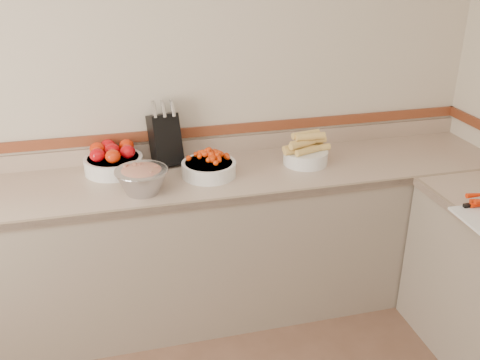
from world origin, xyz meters
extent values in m
plane|color=beige|center=(0.00, 2.00, 1.30)|extent=(4.00, 0.00, 4.00)
cube|color=tan|center=(0.00, 1.68, 0.88)|extent=(4.00, 0.65, 0.04)
cube|color=gray|center=(0.00, 1.68, 0.43)|extent=(4.00, 0.63, 0.86)
cube|color=#8D765F|center=(0.00, 1.36, 0.88)|extent=(4.00, 0.02, 0.04)
cube|color=tan|center=(0.00, 1.99, 0.95)|extent=(4.00, 0.02, 0.10)
cube|color=brown|center=(0.00, 1.99, 1.05)|extent=(4.00, 0.02, 0.06)
cube|color=black|center=(0.04, 1.90, 1.05)|extent=(0.20, 0.23, 0.32)
cylinder|color=silver|center=(-0.01, 1.87, 1.24)|extent=(0.03, 0.04, 0.08)
cylinder|color=silver|center=(0.04, 1.87, 1.24)|extent=(0.03, 0.04, 0.08)
cylinder|color=silver|center=(0.09, 1.87, 1.24)|extent=(0.03, 0.04, 0.08)
cylinder|color=silver|center=(-0.01, 1.90, 1.24)|extent=(0.03, 0.04, 0.08)
cylinder|color=silver|center=(0.04, 1.90, 1.24)|extent=(0.03, 0.04, 0.08)
cylinder|color=silver|center=(0.09, 1.90, 1.24)|extent=(0.03, 0.04, 0.08)
cylinder|color=silver|center=(-0.01, 1.93, 1.24)|extent=(0.03, 0.04, 0.08)
cylinder|color=silver|center=(0.04, 1.93, 1.24)|extent=(0.03, 0.04, 0.08)
cylinder|color=silver|center=(0.09, 1.93, 1.24)|extent=(0.03, 0.04, 0.08)
cylinder|color=white|center=(-0.26, 1.86, 0.94)|extent=(0.33, 0.33, 0.09)
torus|color=white|center=(-0.26, 1.86, 0.98)|extent=(0.33, 0.33, 0.01)
cylinder|color=white|center=(-0.26, 1.86, 0.98)|extent=(0.29, 0.29, 0.01)
ellipsoid|color=red|center=(-0.35, 1.81, 1.03)|extent=(0.09, 0.09, 0.07)
ellipsoid|color=red|center=(-0.26, 1.77, 1.03)|extent=(0.09, 0.09, 0.07)
ellipsoid|color=red|center=(-0.18, 1.82, 1.03)|extent=(0.09, 0.09, 0.07)
ellipsoid|color=red|center=(-0.35, 1.91, 1.03)|extent=(0.09, 0.09, 0.07)
ellipsoid|color=red|center=(-0.26, 1.87, 1.03)|extent=(0.09, 0.09, 0.07)
ellipsoid|color=red|center=(-0.18, 1.92, 1.03)|extent=(0.09, 0.09, 0.07)
ellipsoid|color=red|center=(-0.29, 1.94, 1.03)|extent=(0.09, 0.09, 0.07)
cylinder|color=white|center=(0.25, 1.67, 0.94)|extent=(0.30, 0.30, 0.08)
torus|color=white|center=(0.25, 1.67, 0.97)|extent=(0.31, 0.31, 0.01)
cylinder|color=white|center=(0.25, 1.67, 0.97)|extent=(0.27, 0.27, 0.01)
sphere|color=#E73808|center=(0.21, 1.70, 1.03)|extent=(0.03, 0.03, 0.03)
sphere|color=#E73808|center=(0.24, 1.67, 1.03)|extent=(0.03, 0.03, 0.03)
sphere|color=#E73808|center=(0.32, 1.68, 1.02)|extent=(0.03, 0.03, 0.03)
sphere|color=#E73808|center=(0.25, 1.67, 1.05)|extent=(0.03, 0.03, 0.03)
sphere|color=#E73808|center=(0.22, 1.65, 1.04)|extent=(0.03, 0.03, 0.03)
sphere|color=#E73808|center=(0.24, 1.68, 1.04)|extent=(0.03, 0.03, 0.03)
sphere|color=#E73808|center=(0.25, 1.66, 1.04)|extent=(0.03, 0.03, 0.03)
sphere|color=#E73808|center=(0.23, 1.72, 1.02)|extent=(0.03, 0.03, 0.03)
sphere|color=#E73808|center=(0.19, 1.74, 1.00)|extent=(0.03, 0.03, 0.03)
sphere|color=#E73808|center=(0.29, 1.76, 1.00)|extent=(0.03, 0.03, 0.03)
sphere|color=#E73808|center=(0.32, 1.64, 1.02)|extent=(0.03, 0.03, 0.03)
sphere|color=#E73808|center=(0.28, 1.68, 1.04)|extent=(0.03, 0.03, 0.03)
sphere|color=#E73808|center=(0.31, 1.70, 1.01)|extent=(0.03, 0.03, 0.03)
sphere|color=#E73808|center=(0.21, 1.65, 1.03)|extent=(0.03, 0.03, 0.03)
sphere|color=#E73808|center=(0.23, 1.61, 1.02)|extent=(0.03, 0.03, 0.03)
sphere|color=#E73808|center=(0.25, 1.65, 1.03)|extent=(0.03, 0.03, 0.03)
sphere|color=#E73808|center=(0.25, 1.67, 1.05)|extent=(0.03, 0.03, 0.03)
sphere|color=#E73808|center=(0.28, 1.68, 1.03)|extent=(0.03, 0.03, 0.03)
sphere|color=#E73808|center=(0.26, 1.70, 1.02)|extent=(0.03, 0.03, 0.03)
sphere|color=#E73808|center=(0.27, 1.66, 1.03)|extent=(0.03, 0.03, 0.03)
sphere|color=#E73808|center=(0.32, 1.67, 1.02)|extent=(0.03, 0.03, 0.03)
sphere|color=#E73808|center=(0.33, 1.63, 1.01)|extent=(0.03, 0.03, 0.03)
sphere|color=#E73808|center=(0.21, 1.63, 1.03)|extent=(0.03, 0.03, 0.03)
sphere|color=#E73808|center=(0.29, 1.58, 1.01)|extent=(0.03, 0.03, 0.03)
sphere|color=#E73808|center=(0.31, 1.67, 1.03)|extent=(0.03, 0.03, 0.03)
sphere|color=#E73808|center=(0.23, 1.67, 1.03)|extent=(0.03, 0.03, 0.03)
sphere|color=#E73808|center=(0.27, 1.71, 1.03)|extent=(0.03, 0.03, 0.03)
sphere|color=#E73808|center=(0.24, 1.75, 1.01)|extent=(0.03, 0.03, 0.03)
sphere|color=#E73808|center=(0.31, 1.75, 1.00)|extent=(0.03, 0.03, 0.03)
sphere|color=#E73808|center=(0.23, 1.66, 1.03)|extent=(0.03, 0.03, 0.03)
sphere|color=#E73808|center=(0.33, 1.64, 1.01)|extent=(0.03, 0.03, 0.03)
sphere|color=#E73808|center=(0.25, 1.66, 1.03)|extent=(0.03, 0.03, 0.03)
sphere|color=#E73808|center=(0.35, 1.67, 1.01)|extent=(0.03, 0.03, 0.03)
sphere|color=#E73808|center=(0.35, 1.62, 1.00)|extent=(0.03, 0.03, 0.03)
sphere|color=#E73808|center=(0.24, 1.67, 1.04)|extent=(0.03, 0.03, 0.03)
sphere|color=#E73808|center=(0.17, 1.60, 1.00)|extent=(0.03, 0.03, 0.03)
cylinder|color=white|center=(0.84, 1.70, 0.94)|extent=(0.26, 0.26, 0.08)
torus|color=white|center=(0.84, 1.70, 0.97)|extent=(0.26, 0.26, 0.01)
cylinder|color=#F3C365|center=(0.78, 1.68, 1.00)|extent=(0.18, 0.07, 0.04)
cylinder|color=#F3C365|center=(0.84, 1.66, 1.00)|extent=(0.18, 0.09, 0.04)
cylinder|color=#F3C365|center=(0.89, 1.69, 1.00)|extent=(0.18, 0.05, 0.04)
cylinder|color=#F3C365|center=(0.79, 1.73, 1.00)|extent=(0.18, 0.08, 0.04)
cylinder|color=#F3C365|center=(0.87, 1.74, 1.00)|extent=(0.17, 0.04, 0.04)
cylinder|color=#F3C365|center=(0.82, 1.70, 1.04)|extent=(0.18, 0.09, 0.04)
cylinder|color=#F3C365|center=(0.88, 1.71, 1.04)|extent=(0.18, 0.05, 0.04)
cylinder|color=#F3C365|center=(0.84, 1.73, 1.07)|extent=(0.18, 0.07, 0.04)
cylinder|color=#F3C365|center=(0.80, 1.67, 1.04)|extent=(0.18, 0.10, 0.04)
cylinder|color=#F3C365|center=(0.85, 1.68, 1.07)|extent=(0.17, 0.04, 0.04)
cylinder|color=#B2B2BA|center=(-0.13, 1.54, 0.96)|extent=(0.28, 0.28, 0.13)
torus|color=#B2B2BA|center=(-0.13, 1.54, 1.02)|extent=(0.28, 0.28, 0.01)
ellipsoid|color=#BE1553|center=(-0.13, 1.54, 1.01)|extent=(0.23, 0.23, 0.07)
cube|color=#BE1553|center=(-0.18, 1.60, 1.03)|extent=(0.02, 0.02, 0.02)
cube|color=#A7C35F|center=(-0.14, 1.56, 1.05)|extent=(0.02, 0.02, 0.02)
cube|color=#BE1553|center=(-0.17, 1.52, 1.03)|extent=(0.02, 0.02, 0.02)
cube|color=#A7C35F|center=(-0.06, 1.56, 1.03)|extent=(0.03, 0.03, 0.02)
cube|color=#BE1553|center=(-0.16, 1.57, 1.05)|extent=(0.02, 0.02, 0.02)
cube|color=#A7C35F|center=(-0.13, 1.55, 1.04)|extent=(0.03, 0.03, 0.02)
cube|color=#BE1553|center=(-0.20, 1.58, 1.04)|extent=(0.03, 0.03, 0.02)
cube|color=#A7C35F|center=(-0.14, 1.55, 1.04)|extent=(0.03, 0.03, 0.02)
cube|color=#BE1553|center=(-0.15, 1.54, 1.04)|extent=(0.02, 0.02, 0.02)
cube|color=#A7C35F|center=(-0.09, 1.48, 1.03)|extent=(0.02, 0.02, 0.02)
cube|color=#BE1553|center=(-0.20, 1.59, 1.04)|extent=(0.02, 0.02, 0.02)
cube|color=#A7C35F|center=(-0.13, 1.56, 1.04)|extent=(0.02, 0.02, 0.02)
cube|color=#BE1553|center=(-0.05, 1.53, 1.04)|extent=(0.02, 0.02, 0.02)
cube|color=#A7C35F|center=(-0.13, 1.56, 1.05)|extent=(0.03, 0.03, 0.02)
cube|color=black|center=(1.43, 0.95, 0.92)|extent=(0.10, 0.03, 0.02)
camera|label=1|loc=(-0.26, -1.04, 2.12)|focal=40.00mm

